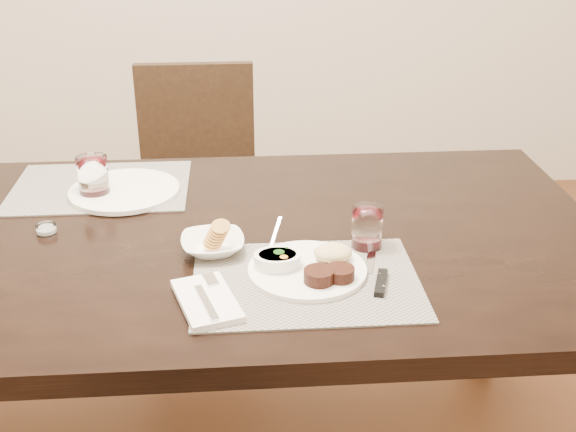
{
  "coord_description": "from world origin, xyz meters",
  "views": [
    {
      "loc": [
        0.15,
        -1.49,
        1.5
      ],
      "look_at": [
        0.25,
        -0.06,
        0.82
      ],
      "focal_mm": 45.0,
      "sensor_mm": 36.0,
      "label": 1
    }
  ],
  "objects": [
    {
      "name": "dinner_plate",
      "position": [
        0.29,
        -0.2,
        0.77
      ],
      "size": [
        0.25,
        0.25,
        0.04
      ],
      "rotation": [
        0.0,
        0.0,
        0.16
      ],
      "color": "white",
      "rests_on": "placemat_near"
    },
    {
      "name": "chair_far",
      "position": [
        0.0,
        0.93,
        0.5
      ],
      "size": [
        0.42,
        0.42,
        0.9
      ],
      "color": "black",
      "rests_on": "ground"
    },
    {
      "name": "sauce_ramekin",
      "position": [
        0.22,
        -0.18,
        0.78
      ],
      "size": [
        0.1,
        0.15,
        0.08
      ],
      "rotation": [
        0.0,
        0.0,
        -0.41
      ],
      "color": "white",
      "rests_on": "placemat_near"
    },
    {
      "name": "steak_knife",
      "position": [
        0.43,
        -0.23,
        0.76
      ],
      "size": [
        0.05,
        0.23,
        0.01
      ],
      "rotation": [
        0.0,
        0.0,
        -0.28
      ],
      "color": "silver",
      "rests_on": "placemat_near"
    },
    {
      "name": "dining_table",
      "position": [
        0.0,
        0.0,
        0.67
      ],
      "size": [
        2.0,
        1.0,
        0.75
      ],
      "color": "black",
      "rests_on": "ground"
    },
    {
      "name": "salt_cellar",
      "position": [
        -0.3,
        0.03,
        0.76
      ],
      "size": [
        0.05,
        0.05,
        0.02
      ],
      "rotation": [
        0.0,
        0.0,
        0.16
      ],
      "color": "white",
      "rests_on": "dining_table"
    },
    {
      "name": "wine_glass_far",
      "position": [
        -0.22,
        0.23,
        0.8
      ],
      "size": [
        0.08,
        0.08,
        0.11
      ],
      "rotation": [
        0.0,
        0.0,
        -0.19
      ],
      "color": "white",
      "rests_on": "placemat_far"
    },
    {
      "name": "wine_glass_near",
      "position": [
        0.43,
        -0.09,
        0.8
      ],
      "size": [
        0.07,
        0.07,
        0.09
      ],
      "rotation": [
        0.0,
        0.0,
        0.02
      ],
      "color": "white",
      "rests_on": "placemat_near"
    },
    {
      "name": "placemat_near",
      "position": [
        0.28,
        -0.23,
        0.75
      ],
      "size": [
        0.46,
        0.34,
        0.0
      ],
      "primitive_type": "cube",
      "color": "slate",
      "rests_on": "dining_table"
    },
    {
      "name": "placemat_far",
      "position": [
        -0.22,
        0.3,
        0.75
      ],
      "size": [
        0.46,
        0.34,
        0.0
      ],
      "primitive_type": "cube",
      "color": "slate",
      "rests_on": "dining_table"
    },
    {
      "name": "napkin_fork",
      "position": [
        0.08,
        -0.3,
        0.76
      ],
      "size": [
        0.15,
        0.2,
        0.02
      ],
      "rotation": [
        0.0,
        0.0,
        0.3
      ],
      "color": "white",
      "rests_on": "placemat_near"
    },
    {
      "name": "far_plate",
      "position": [
        -0.15,
        0.25,
        0.76
      ],
      "size": [
        0.28,
        0.28,
        0.01
      ],
      "primitive_type": "cylinder",
      "color": "white",
      "rests_on": "placemat_far"
    },
    {
      "name": "cracker_bowl",
      "position": [
        0.09,
        -0.09,
        0.77
      ],
      "size": [
        0.15,
        0.15,
        0.06
      ],
      "rotation": [
        0.0,
        0.0,
        0.1
      ],
      "color": "white",
      "rests_on": "placemat_near"
    }
  ]
}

